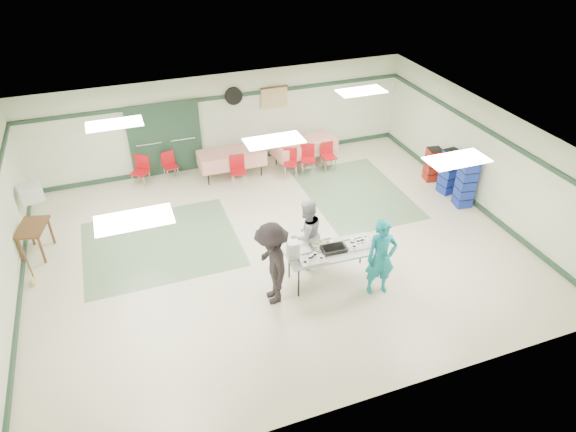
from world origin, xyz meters
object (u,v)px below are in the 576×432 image
object	(u,v)px
office_printer	(31,193)
broom	(26,258)
volunteer_grey	(306,234)
chair_loose_a	(169,163)
chair_loose_b	(141,168)
chair_b	(290,160)
chair_a	(308,156)
printer_table	(32,230)
crate_stack_blue_b	(449,172)
volunteer_dark	(272,264)
crate_stack_red	(433,164)
chair_d	(238,167)
dining_table_a	(304,146)
chair_c	(328,153)
volunteer_teal	(381,258)
serving_table	(332,252)
dining_table_b	(232,157)
crate_stack_blue_a	(466,184)

from	to	relation	value
office_printer	broom	bearing A→B (deg)	-103.06
volunteer_grey	chair_loose_a	world-z (taller)	volunteer_grey
chair_loose_b	chair_b	bearing A→B (deg)	20.88
volunteer_grey	chair_loose_b	xyz separation A→B (m)	(-2.93, 4.80, -0.26)
chair_a	printer_table	distance (m)	7.33
crate_stack_blue_b	volunteer_dark	bearing A→B (deg)	-157.32
crate_stack_red	crate_stack_blue_b	bearing A→B (deg)	-90.00
chair_a	volunteer_grey	bearing A→B (deg)	-96.52
chair_d	volunteer_grey	bearing A→B (deg)	-76.12
dining_table_a	chair_c	xyz separation A→B (m)	(0.51, -0.57, -0.07)
volunteer_teal	chair_loose_a	world-z (taller)	volunteer_teal
serving_table	volunteer_dark	size ratio (longest dim) A/B	1.08
dining_table_b	chair_loose_b	xyz separation A→B (m)	(-2.48, 0.27, -0.02)
volunteer_dark	chair_loose_a	world-z (taller)	volunteer_dark
volunteer_teal	dining_table_a	bearing A→B (deg)	93.58
crate_stack_blue_a	broom	xyz separation A→B (m)	(-10.38, 0.51, 0.01)
volunteer_grey	broom	size ratio (longest dim) A/B	1.30
dining_table_b	chair_c	size ratio (longest dim) A/B	2.24
chair_c	office_printer	distance (m)	7.82
chair_d	broom	xyz separation A→B (m)	(-5.19, -2.54, 0.11)
volunteer_teal	broom	world-z (taller)	volunteer_teal
dining_table_a	dining_table_b	xyz separation A→B (m)	(-2.20, 0.00, -0.00)
broom	crate_stack_blue_a	bearing A→B (deg)	-2.48
serving_table	office_printer	xyz separation A→B (m)	(-5.87, 4.27, 0.22)
chair_loose_a	crate_stack_blue_a	distance (m)	8.01
dining_table_b	broom	bearing A→B (deg)	-149.01
dining_table_b	chair_a	distance (m)	2.16
dining_table_b	chair_c	world-z (taller)	chair_c
dining_table_b	crate_stack_blue_a	xyz separation A→B (m)	(5.21, -3.62, 0.07)
chair_loose_b	printer_table	size ratio (longest dim) A/B	0.90
crate_stack_red	volunteer_teal	bearing A→B (deg)	-135.09
chair_b	chair_loose_a	xyz separation A→B (m)	(-3.25, 1.01, -0.01)
volunteer_teal	broom	bearing A→B (deg)	168.00
printer_table	volunteer_dark	bearing A→B (deg)	-21.73
broom	volunteer_dark	bearing A→B (deg)	-25.47
dining_table_a	crate_stack_red	size ratio (longest dim) A/B	2.04
volunteer_teal	volunteer_grey	world-z (taller)	volunteer_teal
dining_table_b	chair_b	size ratio (longest dim) A/B	2.24
printer_table	broom	world-z (taller)	broom
chair_loose_a	office_printer	world-z (taller)	office_printer
serving_table	volunteer_dark	world-z (taller)	volunteer_dark
serving_table	dining_table_b	distance (m)	5.21
dining_table_a	office_printer	xyz separation A→B (m)	(-7.29, -0.88, 0.37)
chair_loose_b	crate_stack_blue_b	xyz separation A→B (m)	(7.69, -3.18, 0.07)
volunteer_grey	dining_table_a	distance (m)	4.85
serving_table	chair_d	world-z (taller)	chair_d
volunteer_dark	dining_table_a	bearing A→B (deg)	155.63
volunteer_dark	volunteer_teal	bearing A→B (deg)	80.02
dining_table_b	printer_table	distance (m)	5.49
chair_b	chair_loose_b	size ratio (longest dim) A/B	0.91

